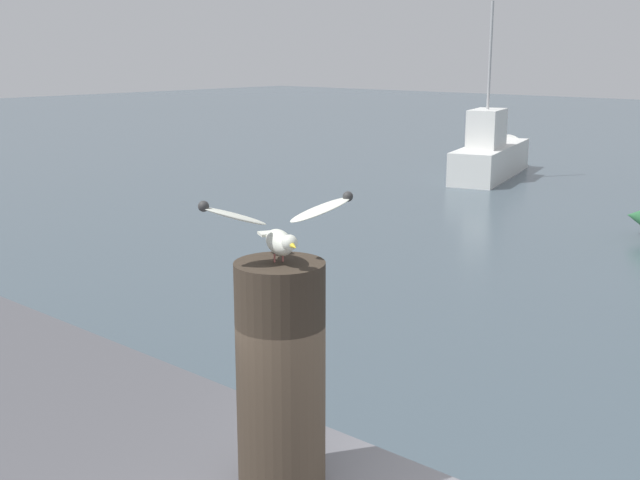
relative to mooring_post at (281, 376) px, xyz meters
The scene contains 3 objects.
mooring_post is the anchor object (origin of this frame).
seagull 0.63m from the mooring_post, 27.81° to the right, with size 0.40×0.61×0.27m.
boat_white 21.33m from the mooring_post, 116.99° to the left, with size 2.60×5.67×4.98m.
Camera 1 is at (1.14, -2.80, 3.61)m, focal length 45.16 mm.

